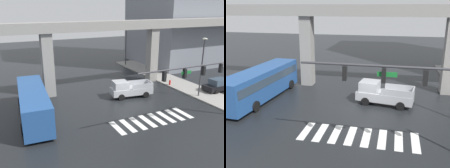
{
  "view_description": "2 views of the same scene",
  "coord_description": "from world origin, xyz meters",
  "views": [
    {
      "loc": [
        -13.0,
        -22.37,
        10.64
      ],
      "look_at": [
        -1.64,
        1.18,
        2.31
      ],
      "focal_mm": 38.96,
      "sensor_mm": 36.0,
      "label": 1
    },
    {
      "loc": [
        2.16,
        -20.66,
        8.76
      ],
      "look_at": [
        -2.41,
        -0.38,
        2.45
      ],
      "focal_mm": 41.35,
      "sensor_mm": 36.0,
      "label": 2
    }
  ],
  "objects": [
    {
      "name": "street_lamp_far_north",
      "position": [
        8.89,
        17.11,
        4.56
      ],
      "size": [
        0.44,
        0.7,
        7.24
      ],
      "color": "#38383D",
      "rests_on": "ground"
    },
    {
      "name": "ground_plane",
      "position": [
        0.0,
        0.0,
        0.0
      ],
      "size": [
        120.0,
        120.0,
        0.0
      ],
      "primitive_type": "plane",
      "color": "black"
    },
    {
      "name": "city_bus",
      "position": [
        -10.34,
        0.98,
        1.72
      ],
      "size": [
        3.3,
        10.94,
        2.99
      ],
      "color": "#234C8C",
      "rests_on": "ground"
    },
    {
      "name": "elevated_overpass",
      "position": [
        0.0,
        6.75,
        7.53
      ],
      "size": [
        54.75,
        1.85,
        8.92
      ],
      "color": "gray",
      "rests_on": "ground"
    },
    {
      "name": "pickup_truck",
      "position": [
        1.15,
        2.16,
        0.99
      ],
      "size": [
        5.33,
        2.66,
        2.08
      ],
      "color": "#A8AAAF",
      "rests_on": "ground"
    },
    {
      "name": "crosswalk_stripes",
      "position": [
        0.0,
        -4.54,
        0.01
      ],
      "size": [
        8.25,
        2.8,
        0.01
      ],
      "color": "silver",
      "rests_on": "ground"
    },
    {
      "name": "traffic_signal_mast",
      "position": [
        3.94,
        -6.69,
        4.68
      ],
      "size": [
        10.89,
        0.32,
        6.2
      ],
      "color": "#38383D",
      "rests_on": "ground"
    }
  ]
}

